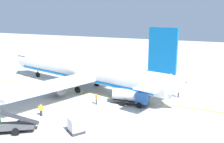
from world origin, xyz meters
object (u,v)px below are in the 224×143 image
at_px(cargo_container_near, 76,126).
at_px(crew_supervisor, 96,98).
at_px(airliner_foreground, 83,71).
at_px(crew_marshaller, 179,92).
at_px(crew_loader_right, 41,109).
at_px(cargo_container_mid, 170,84).
at_px(crew_loader_left, 130,91).
at_px(service_truck_baggage, 132,96).
at_px(cargo_container_far, 181,79).

xyz_separation_m(cargo_container_near, crew_supervisor, (9.41, 2.30, 0.08)).
bearing_deg(airliner_foreground, crew_supervisor, -136.75).
xyz_separation_m(crew_marshaller, crew_loader_right, (-15.89, 15.78, -0.03)).
relative_size(airliner_foreground, crew_supervisor, 24.71).
distance_m(airliner_foreground, cargo_container_mid, 16.33).
height_order(airliner_foreground, crew_loader_left, airliner_foreground).
xyz_separation_m(service_truck_baggage, cargo_container_near, (-11.62, 2.70, -0.49)).
xyz_separation_m(cargo_container_mid, cargo_container_far, (5.07, -1.23, -0.10)).
bearing_deg(crew_loader_right, crew_supervisor, -33.62).
bearing_deg(crew_supervisor, service_truck_baggage, -66.11).
bearing_deg(crew_loader_left, cargo_container_far, -29.33).
bearing_deg(crew_marshaller, crew_supervisor, 128.37).
relative_size(crew_marshaller, crew_supervisor, 1.04).
xyz_separation_m(service_truck_baggage, cargo_container_mid, (10.57, -3.74, -0.41)).
distance_m(crew_marshaller, crew_supervisor, 14.03).
height_order(cargo_container_far, crew_marshaller, cargo_container_far).
relative_size(cargo_container_mid, cargo_container_far, 1.26).
height_order(crew_marshaller, crew_loader_right, crew_marshaller).
bearing_deg(service_truck_baggage, crew_supervisor, 113.89).
height_order(crew_marshaller, crew_loader_left, crew_marshaller).
bearing_deg(crew_supervisor, crew_loader_left, -28.90).
relative_size(service_truck_baggage, cargo_container_far, 2.93).
distance_m(airliner_foreground, cargo_container_far, 19.86).
xyz_separation_m(cargo_container_far, crew_marshaller, (-9.15, -1.03, 0.15)).
bearing_deg(airliner_foreground, service_truck_baggage, -111.19).
xyz_separation_m(airliner_foreground, crew_loader_left, (-0.51, -9.49, -2.45)).
bearing_deg(cargo_container_near, cargo_container_far, -15.71).
bearing_deg(service_truck_baggage, airliner_foreground, 68.81).
bearing_deg(crew_loader_left, airliner_foreground, 86.91).
height_order(cargo_container_mid, crew_marshaller, cargo_container_mid).
height_order(cargo_container_mid, crew_loader_left, cargo_container_mid).
xyz_separation_m(airliner_foreground, crew_loader_right, (-13.73, -1.38, -2.39)).
height_order(service_truck_baggage, crew_marshaller, service_truck_baggage).
relative_size(cargo_container_near, crew_loader_left, 1.46).
relative_size(cargo_container_near, crew_marshaller, 1.35).
height_order(crew_loader_right, crew_supervisor, crew_loader_right).
distance_m(airliner_foreground, crew_supervisor, 9.30).
bearing_deg(cargo_container_mid, crew_supervisor, 145.63).
distance_m(cargo_container_far, crew_loader_left, 13.56).
bearing_deg(crew_loader_left, crew_loader_right, 148.48).
bearing_deg(crew_loader_left, cargo_container_mid, -38.72).
bearing_deg(cargo_container_far, airliner_foreground, 125.04).
bearing_deg(cargo_container_far, crew_loader_left, 150.67).
height_order(cargo_container_far, crew_loader_left, cargo_container_far).
relative_size(cargo_container_near, crew_loader_right, 1.38).
bearing_deg(crew_supervisor, crew_marshaller, -51.63).
xyz_separation_m(service_truck_baggage, crew_loader_left, (3.82, 1.68, -0.45)).
distance_m(cargo_container_far, crew_loader_right, 29.06).
bearing_deg(cargo_container_mid, airliner_foreground, 112.72).
bearing_deg(cargo_container_far, crew_supervisor, 150.82).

